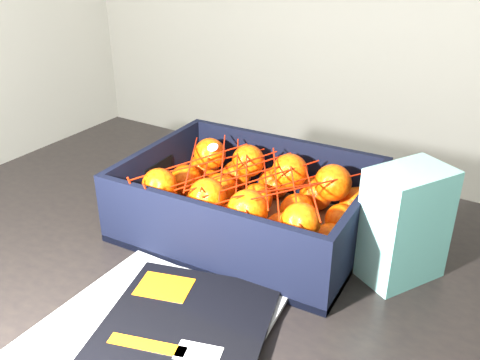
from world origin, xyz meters
The scene contains 6 objects.
table centered at (-0.14, 0.19, 0.65)m, with size 1.24×0.86×0.75m.
magazine_stack centered at (-0.11, -0.02, 0.76)m, with size 0.32×0.32×0.02m.
produce_crate centered at (-0.13, 0.28, 0.79)m, with size 0.40×0.30×0.12m.
clementine_heap centered at (-0.13, 0.28, 0.81)m, with size 0.38×0.28×0.11m.
mesh_net centered at (-0.14, 0.27, 0.86)m, with size 0.33×0.26×0.09m.
retail_carton centered at (0.13, 0.27, 0.84)m, with size 0.08×0.12×0.17m, color silver.
Camera 1 is at (0.23, -0.42, 1.24)m, focal length 39.46 mm.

